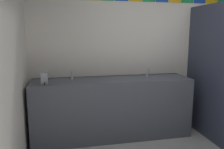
{
  "coord_description": "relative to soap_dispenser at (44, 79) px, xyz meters",
  "views": [
    {
      "loc": [
        -1.55,
        -1.76,
        1.55
      ],
      "look_at": [
        -0.93,
        1.18,
        1.01
      ],
      "focal_mm": 37.11,
      "sensor_mm": 36.0,
      "label": 1
    }
  ],
  "objects": [
    {
      "name": "wall_back",
      "position": [
        1.8,
        0.49,
        0.3
      ],
      "size": [
        4.14,
        0.09,
        2.51
      ],
      "color": "silver",
      "rests_on": "ground_plane"
    },
    {
      "name": "vanity_counter",
      "position": [
        0.94,
        0.17,
        -0.51
      ],
      "size": [
        2.32,
        0.57,
        0.88
      ],
      "color": "#4C515B",
      "rests_on": "ground_plane"
    },
    {
      "name": "faucet_left",
      "position": [
        0.36,
        0.25,
        -0.03
      ],
      "size": [
        0.04,
        0.1,
        0.14
      ],
      "color": "silver",
      "rests_on": "vanity_counter"
    },
    {
      "name": "faucet_right",
      "position": [
        1.52,
        0.25,
        -0.03
      ],
      "size": [
        0.04,
        0.1,
        0.14
      ],
      "color": "silver",
      "rests_on": "vanity_counter"
    },
    {
      "name": "soap_dispenser",
      "position": [
        0.0,
        0.0,
        0.0
      ],
      "size": [
        0.09,
        0.09,
        0.16
      ],
      "color": "gray",
      "rests_on": "vanity_counter"
    }
  ]
}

